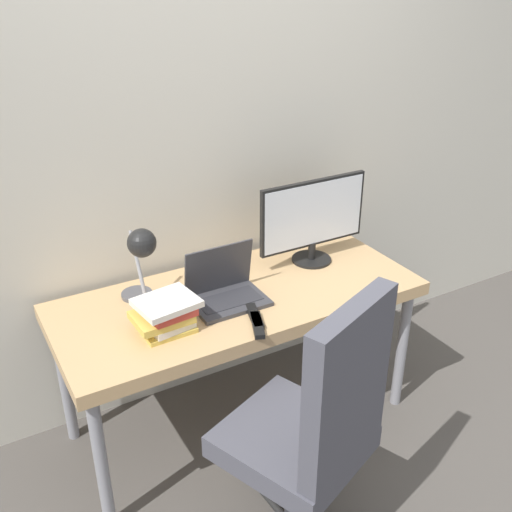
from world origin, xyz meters
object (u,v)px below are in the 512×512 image
at_px(office_chair, 315,424).
at_px(book_stack, 166,314).
at_px(laptop, 225,290).
at_px(monitor, 313,218).
at_px(desk_lamp, 141,252).

bearing_deg(office_chair, book_stack, 114.21).
relative_size(laptop, monitor, 0.56).
height_order(monitor, office_chair, monitor).
height_order(laptop, book_stack, laptop).
distance_m(laptop, book_stack, 0.31).
distance_m(laptop, desk_lamp, 0.39).
distance_m(monitor, book_stack, 0.87).
bearing_deg(book_stack, monitor, 14.36).
bearing_deg(desk_lamp, office_chair, -70.07).
relative_size(monitor, book_stack, 2.13).
distance_m(laptop, monitor, 0.57).
xyz_separation_m(laptop, book_stack, (-0.30, -0.08, 0.02)).
distance_m(monitor, desk_lamp, 0.84).
xyz_separation_m(laptop, office_chair, (-0.02, -0.71, -0.16)).
bearing_deg(office_chair, laptop, 88.31).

